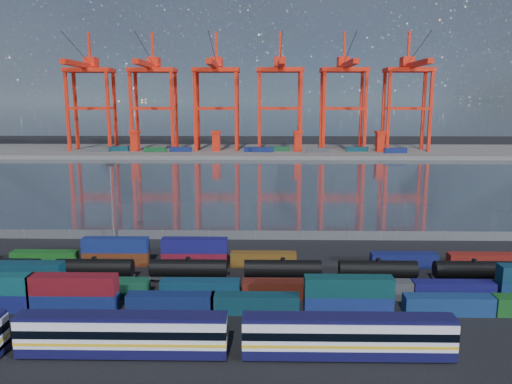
{
  "coord_description": "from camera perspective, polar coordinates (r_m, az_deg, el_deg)",
  "views": [
    {
      "loc": [
        1.88,
        -75.12,
        29.18
      ],
      "look_at": [
        0.0,
        30.0,
        10.0
      ],
      "focal_mm": 35.0,
      "sensor_mm": 36.0,
      "label": 1
    }
  ],
  "objects": [
    {
      "name": "straddle_carriers",
      "position": [
        275.98,
        0.11,
        5.9
      ],
      "size": [
        140.0,
        7.0,
        11.1
      ],
      "color": "red",
      "rests_on": "far_quay"
    },
    {
      "name": "container_row_south",
      "position": [
        74.18,
        -16.0,
        -11.44
      ],
      "size": [
        139.08,
        2.49,
        5.31
      ],
      "color": "#3F4144",
      "rests_on": "ground"
    },
    {
      "name": "gantry_cranes",
      "position": [
        278.75,
        -0.93,
        12.7
      ],
      "size": [
        200.53,
        49.01,
        66.37
      ],
      "color": "red",
      "rests_on": "ground"
    },
    {
      "name": "quay_containers",
      "position": [
        272.12,
        -1.7,
        4.88
      ],
      "size": [
        172.58,
        10.99,
        2.6
      ],
      "color": "navy",
      "rests_on": "far_quay"
    },
    {
      "name": "distant_mountains",
      "position": [
        1687.09,
        3.23,
        16.83
      ],
      "size": [
        2470.0,
        1100.0,
        520.0
      ],
      "color": "#1E2630",
      "rests_on": "ground"
    },
    {
      "name": "harbor_water",
      "position": [
        182.47,
        0.42,
        1.14
      ],
      "size": [
        700.0,
        700.0,
        0.0
      ],
      "primitive_type": "plane",
      "color": "#29313B",
      "rests_on": "ground"
    },
    {
      "name": "passenger_train",
      "position": [
        61.84,
        -15.02,
        -15.51
      ],
      "size": [
        76.25,
        2.99,
        5.14
      ],
      "color": "silver",
      "rests_on": "ground"
    },
    {
      "name": "tanker_string",
      "position": [
        82.7,
        3.07,
        -8.86
      ],
      "size": [
        137.05,
        2.8,
        4.01
      ],
      "color": "black",
      "rests_on": "ground"
    },
    {
      "name": "ground",
      "position": [
        80.61,
        -0.39,
        -10.88
      ],
      "size": [
        700.0,
        700.0,
        0.0
      ],
      "primitive_type": "plane",
      "color": "black",
      "rests_on": "ground"
    },
    {
      "name": "yard_light_mast",
      "position": [
        107.87,
        -16.19,
        -0.7
      ],
      "size": [
        1.6,
        0.4,
        16.6
      ],
      "color": "slate",
      "rests_on": "ground"
    },
    {
      "name": "container_row_mid",
      "position": [
        77.3,
        -7.75,
        -10.38
      ],
      "size": [
        115.94,
        2.45,
        5.21
      ],
      "color": "navy",
      "rests_on": "ground"
    },
    {
      "name": "waterfront_fence",
      "position": [
        106.91,
        -0.02,
        -4.94
      ],
      "size": [
        160.12,
        0.12,
        2.2
      ],
      "color": "#595B5E",
      "rests_on": "ground"
    },
    {
      "name": "container_row_north",
      "position": [
        91.08,
        -7.6,
        -7.29
      ],
      "size": [
        141.67,
        2.39,
        5.09
      ],
      "color": "navy",
      "rests_on": "ground"
    },
    {
      "name": "far_quay",
      "position": [
        286.51,
        0.65,
        4.69
      ],
      "size": [
        700.0,
        70.0,
        2.0
      ],
      "primitive_type": "cube",
      "color": "#514F4C",
      "rests_on": "ground"
    }
  ]
}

